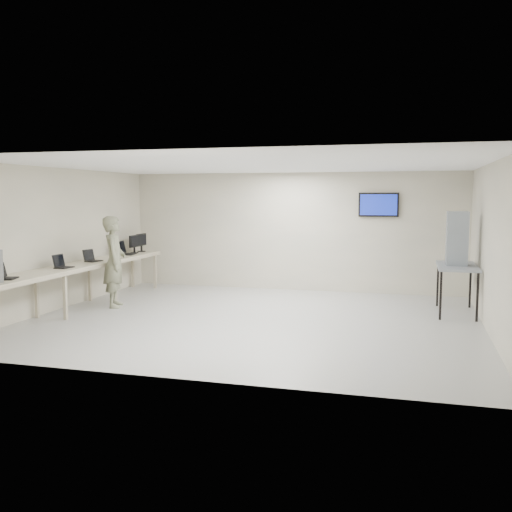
# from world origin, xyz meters

# --- Properties ---
(room) EXTENTS (8.01, 7.01, 2.81)m
(room) POSITION_xyz_m (0.03, 0.06, 1.41)
(room) COLOR #A3A29C
(room) RESTS_ON ground
(workbench) EXTENTS (0.76, 6.00, 0.90)m
(workbench) POSITION_xyz_m (-3.59, 0.00, 0.83)
(workbench) COLOR #BCB098
(workbench) RESTS_ON ground
(laptop_0) EXTENTS (0.37, 0.39, 0.26)m
(laptop_0) POSITION_xyz_m (-3.62, -2.05, 0.97)
(laptop_0) COLOR black
(laptop_0) RESTS_ON workbench
(laptop_1) EXTENTS (0.29, 0.34, 0.26)m
(laptop_1) POSITION_xyz_m (-3.58, -0.55, 0.97)
(laptop_1) COLOR black
(laptop_1) RESTS_ON workbench
(laptop_2) EXTENTS (0.32, 0.36, 0.25)m
(laptop_2) POSITION_xyz_m (-3.63, 0.55, 0.97)
(laptop_2) COLOR black
(laptop_2) RESTS_ON workbench
(laptop_3) EXTENTS (0.40, 0.45, 0.31)m
(laptop_3) POSITION_xyz_m (-3.63, 2.00, 0.98)
(laptop_3) COLOR black
(laptop_3) RESTS_ON workbench
(monitor_near) EXTENTS (0.19, 0.43, 0.43)m
(monitor_near) POSITION_xyz_m (-3.60, 2.39, 1.16)
(monitor_near) COLOR black
(monitor_near) RESTS_ON workbench
(monitor_far) EXTENTS (0.20, 0.44, 0.44)m
(monitor_far) POSITION_xyz_m (-3.60, 2.75, 1.16)
(monitor_far) COLOR black
(monitor_far) RESTS_ON workbench
(soldier) EXTENTS (0.67, 0.79, 1.85)m
(soldier) POSITION_xyz_m (-3.05, 0.46, 0.92)
(soldier) COLOR #636950
(soldier) RESTS_ON ground
(side_table) EXTENTS (0.73, 1.56, 0.93)m
(side_table) POSITION_xyz_m (3.60, 1.59, 0.86)
(side_table) COLOR gray
(side_table) RESTS_ON ground
(storage_bins) EXTENTS (0.39, 0.43, 1.02)m
(storage_bins) POSITION_xyz_m (3.58, 1.59, 1.45)
(storage_bins) COLOR #93A0B0
(storage_bins) RESTS_ON side_table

